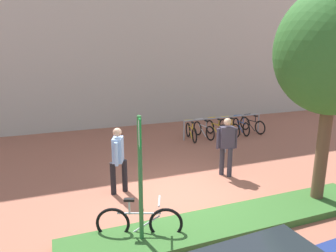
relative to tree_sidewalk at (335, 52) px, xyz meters
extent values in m
plane|color=#9E5B47|center=(-2.95, 1.54, -3.54)|extent=(60.00, 60.00, 0.00)
cube|color=#B2ADA3|center=(-2.95, 9.84, 1.46)|extent=(28.00, 1.20, 10.00)
cube|color=#336028|center=(-2.46, -0.10, -3.46)|extent=(7.00, 1.10, 0.16)
cylinder|color=brown|center=(0.00, 0.00, -2.26)|extent=(0.28, 0.28, 2.55)
ellipsoid|color=#2D6628|center=(0.00, 0.00, 0.03)|extent=(2.53, 2.53, 2.79)
cylinder|color=#2D7238|center=(-4.38, -0.10, -2.30)|extent=(0.08, 0.08, 2.49)
cube|color=#198C33|center=(-4.38, -0.10, -1.33)|extent=(0.10, 0.36, 0.52)
cube|color=white|center=(-4.38, -0.10, -1.33)|extent=(0.09, 0.30, 0.44)
torus|color=black|center=(-4.84, 0.30, -3.21)|extent=(0.64, 0.30, 0.66)
torus|color=black|center=(-3.89, -0.07, -3.21)|extent=(0.64, 0.30, 0.66)
cylinder|color=silver|center=(-4.36, 0.11, -2.99)|extent=(0.79, 0.34, 0.04)
cylinder|color=silver|center=(-4.27, 0.08, -3.25)|extent=(0.58, 0.26, 0.44)
cylinder|color=silver|center=(-4.54, 0.18, -2.87)|extent=(0.04, 0.04, 0.28)
cube|color=black|center=(-4.54, 0.18, -2.71)|extent=(0.22, 0.15, 0.05)
cylinder|color=silver|center=(-4.00, -0.03, -2.73)|extent=(0.19, 0.41, 0.04)
cylinder|color=#99999E|center=(-0.80, 6.01, -3.14)|extent=(0.06, 0.06, 0.80)
cylinder|color=#99999E|center=(2.90, 6.10, -3.14)|extent=(0.06, 0.06, 0.80)
cylinder|color=#99999E|center=(1.05, 6.05, -2.74)|extent=(3.70, 0.15, 0.06)
torus|color=black|center=(-0.57, 5.52, -3.24)|extent=(0.15, 0.61, 0.61)
torus|color=black|center=(-0.42, 6.45, -3.24)|extent=(0.15, 0.61, 0.61)
cylinder|color=gold|center=(-0.49, 5.98, -3.04)|extent=(0.15, 0.77, 0.03)
cylinder|color=gold|center=(-0.48, 6.07, -3.27)|extent=(0.12, 0.56, 0.40)
cylinder|color=gold|center=(-0.52, 5.82, -2.93)|extent=(0.03, 0.03, 0.26)
cube|color=black|center=(-0.52, 5.82, -2.78)|extent=(0.10, 0.19, 0.05)
cylinder|color=gold|center=(-0.44, 6.33, -2.80)|extent=(0.39, 0.10, 0.04)
torus|color=black|center=(0.18, 5.60, -3.24)|extent=(0.12, 0.61, 0.61)
torus|color=black|center=(0.07, 6.53, -3.24)|extent=(0.12, 0.61, 0.61)
cylinder|color=silver|center=(0.12, 6.06, -3.04)|extent=(0.12, 0.77, 0.03)
cylinder|color=silver|center=(0.11, 6.15, -3.27)|extent=(0.10, 0.56, 0.40)
cylinder|color=silver|center=(0.14, 5.90, -2.93)|extent=(0.03, 0.03, 0.26)
cube|color=black|center=(0.14, 5.90, -2.78)|extent=(0.09, 0.19, 0.05)
cylinder|color=silver|center=(0.08, 6.42, -2.80)|extent=(0.39, 0.08, 0.04)
torus|color=black|center=(0.79, 5.63, -3.24)|extent=(0.12, 0.61, 0.61)
torus|color=black|center=(0.69, 6.56, -3.24)|extent=(0.12, 0.61, 0.61)
cylinder|color=gold|center=(0.74, 6.09, -3.04)|extent=(0.12, 0.77, 0.03)
cylinder|color=gold|center=(0.73, 6.18, -3.27)|extent=(0.09, 0.56, 0.40)
cylinder|color=gold|center=(0.76, 5.92, -2.93)|extent=(0.03, 0.03, 0.26)
cube|color=black|center=(0.76, 5.92, -2.78)|extent=(0.09, 0.19, 0.05)
cylinder|color=gold|center=(0.70, 6.45, -2.80)|extent=(0.39, 0.08, 0.04)
torus|color=black|center=(1.38, 5.59, -3.24)|extent=(0.08, 0.61, 0.61)
torus|color=black|center=(1.34, 6.53, -3.24)|extent=(0.08, 0.61, 0.61)
cylinder|color=gold|center=(1.36, 6.06, -3.04)|extent=(0.06, 0.77, 0.03)
cylinder|color=gold|center=(1.35, 6.15, -3.27)|extent=(0.05, 0.56, 0.40)
cylinder|color=gold|center=(1.36, 5.89, -2.93)|extent=(0.03, 0.03, 0.26)
cube|color=black|center=(1.36, 5.89, -2.78)|extent=(0.08, 0.19, 0.05)
cylinder|color=gold|center=(1.34, 6.42, -2.80)|extent=(0.39, 0.05, 0.04)
torus|color=black|center=(1.92, 5.62, -3.24)|extent=(0.13, 0.61, 0.61)
torus|color=black|center=(2.03, 6.55, -3.24)|extent=(0.13, 0.61, 0.61)
cylinder|color=#194CA5|center=(1.97, 6.09, -3.04)|extent=(0.12, 0.77, 0.03)
cylinder|color=#194CA5|center=(1.98, 6.18, -3.27)|extent=(0.10, 0.56, 0.40)
cylinder|color=#194CA5|center=(1.95, 5.92, -2.93)|extent=(0.03, 0.03, 0.26)
cube|color=black|center=(1.95, 5.92, -2.78)|extent=(0.09, 0.19, 0.05)
cylinder|color=#194CA5|center=(2.01, 6.44, -2.80)|extent=(0.39, 0.08, 0.04)
torus|color=black|center=(2.66, 5.65, -3.24)|extent=(0.14, 0.61, 0.61)
torus|color=black|center=(2.52, 6.58, -3.24)|extent=(0.14, 0.61, 0.61)
cylinder|color=black|center=(2.59, 6.12, -3.04)|extent=(0.14, 0.77, 0.03)
cylinder|color=black|center=(2.58, 6.21, -3.27)|extent=(0.11, 0.56, 0.40)
cylinder|color=black|center=(2.61, 5.95, -2.93)|extent=(0.03, 0.03, 0.26)
cube|color=black|center=(2.61, 5.95, -2.78)|extent=(0.10, 0.19, 0.05)
cylinder|color=black|center=(2.54, 6.47, -2.80)|extent=(0.39, 0.09, 0.04)
cylinder|color=#ADADB2|center=(-0.07, 4.13, -3.09)|extent=(0.16, 0.16, 0.90)
cylinder|color=black|center=(-4.45, 2.22, -3.12)|extent=(0.14, 0.14, 0.85)
cylinder|color=black|center=(-4.13, 2.29, -3.12)|extent=(0.14, 0.14, 0.85)
cube|color=#8CB2E5|center=(-4.29, 2.25, -2.38)|extent=(0.37, 0.46, 0.62)
cylinder|color=#8CB2E5|center=(-4.38, 2.01, -2.41)|extent=(0.09, 0.09, 0.59)
cylinder|color=#8CB2E5|center=(-4.19, 2.49, -2.41)|extent=(0.09, 0.09, 0.59)
sphere|color=tan|center=(-4.29, 2.25, -1.93)|extent=(0.22, 0.22, 0.22)
cylinder|color=#2D2D38|center=(-1.21, 2.35, -3.12)|extent=(0.14, 0.14, 0.85)
cylinder|color=#2D2D38|center=(-1.08, 2.14, -3.12)|extent=(0.14, 0.14, 0.85)
cube|color=#383342|center=(-1.15, 2.25, -2.38)|extent=(0.45, 0.33, 0.62)
cylinder|color=#383342|center=(-1.40, 2.31, -2.41)|extent=(0.09, 0.09, 0.59)
cylinder|color=#383342|center=(-0.90, 2.18, -2.41)|extent=(0.09, 0.09, 0.59)
sphere|color=tan|center=(-1.15, 2.25, -1.93)|extent=(0.22, 0.22, 0.22)
camera|label=1|loc=(-5.77, -5.06, 0.03)|focal=33.11mm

